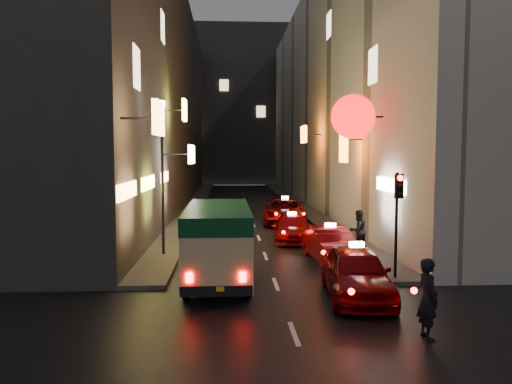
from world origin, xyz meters
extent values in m
cube|color=#363431|center=(-8.00, 34.00, 9.00)|extent=(6.00, 52.00, 18.00)
cube|color=#FFAD59|center=(-3.78, 9.00, 5.39)|extent=(0.18, 1.73, 1.09)
cube|color=white|center=(-3.44, 18.85, 4.22)|extent=(0.18, 2.43, 0.97)
cube|color=#FFFA3F|center=(-4.03, 21.81, 6.76)|extent=(0.18, 1.24, 1.24)
cube|color=#FFAD59|center=(-4.98, 9.70, 3.00)|extent=(0.10, 3.09, 0.55)
cube|color=#FFFA3F|center=(-4.98, 14.22, 3.00)|extent=(0.10, 3.19, 0.55)
cube|color=#FFAD59|center=(-4.98, 19.76, 3.00)|extent=(0.10, 2.78, 0.55)
cube|color=#FFE5B2|center=(-4.99, 12.00, 7.50)|extent=(0.06, 1.30, 1.60)
cube|color=#FFE5B2|center=(-4.99, 20.00, 11.00)|extent=(0.06, 1.30, 1.60)
cube|color=#B8B3A8|center=(8.00, 34.00, 9.00)|extent=(6.00, 52.00, 18.00)
cylinder|color=#F20A0A|center=(3.72, 13.41, 5.80)|extent=(1.86, 0.18, 1.86)
cube|color=#FF5B0C|center=(4.08, 16.58, 4.95)|extent=(0.18, 1.15, 2.25)
cube|color=#FF5B0C|center=(3.76, 27.30, 5.60)|extent=(0.18, 1.78, 1.18)
cube|color=white|center=(4.98, 12.19, 3.00)|extent=(0.10, 3.45, 0.55)
cube|color=#FFE5B2|center=(4.99, 15.00, 8.20)|extent=(0.06, 1.30, 1.60)
cube|color=#FFE5B2|center=(4.99, 25.00, 12.50)|extent=(0.06, 1.30, 1.60)
cube|color=#35353A|center=(0.00, 66.00, 11.00)|extent=(30.00, 10.00, 22.00)
cube|color=#4C4A46|center=(-4.25, 34.00, 0.07)|extent=(1.50, 52.00, 0.15)
cube|color=#4C4A46|center=(4.25, 34.00, 0.07)|extent=(1.50, 52.00, 0.15)
cube|color=#D3C084|center=(-1.88, 8.84, 1.43)|extent=(2.04, 5.79, 2.12)
cube|color=#0C3F1F|center=(-1.88, 8.84, 2.25)|extent=(2.07, 5.81, 0.53)
cube|color=black|center=(-1.88, 9.13, 1.64)|extent=(2.07, 3.48, 0.48)
cube|color=black|center=(-1.88, 6.00, 0.51)|extent=(1.98, 0.19, 0.29)
cube|color=#FF0A05|center=(-2.60, 5.93, 0.90)|extent=(0.17, 0.06, 0.27)
cube|color=#FF0A05|center=(-1.16, 5.93, 0.90)|extent=(0.17, 0.06, 0.27)
cylinder|color=black|center=(-2.77, 10.70, 0.37)|extent=(0.21, 0.73, 0.73)
cylinder|color=black|center=(-0.99, 6.99, 0.37)|extent=(0.21, 0.73, 0.73)
imported|color=#6C0206|center=(2.22, 6.83, 0.88)|extent=(2.70, 5.69, 1.76)
cube|color=white|center=(2.22, 6.83, 1.85)|extent=(0.43, 0.21, 0.16)
sphere|color=#FF0A05|center=(1.44, 4.32, 0.90)|extent=(0.16, 0.16, 0.16)
sphere|color=#FF0A05|center=(3.00, 4.32, 0.90)|extent=(0.16, 0.16, 0.16)
imported|color=#6C0206|center=(2.48, 11.84, 0.79)|extent=(2.46, 5.14, 1.59)
cube|color=white|center=(2.48, 11.84, 1.68)|extent=(0.43, 0.22, 0.16)
sphere|color=#FF0A05|center=(1.78, 9.57, 0.82)|extent=(0.16, 0.16, 0.16)
sphere|color=#FF0A05|center=(3.18, 9.57, 0.82)|extent=(0.16, 0.16, 0.16)
imported|color=#6C0206|center=(1.58, 16.64, 0.73)|extent=(2.26, 4.73, 1.46)
cube|color=white|center=(1.58, 16.64, 1.55)|extent=(0.43, 0.21, 0.16)
sphere|color=#FF0A05|center=(0.93, 14.56, 0.75)|extent=(0.16, 0.16, 0.16)
sphere|color=#FF0A05|center=(2.22, 14.56, 0.75)|extent=(0.16, 0.16, 0.16)
imported|color=#6C0206|center=(1.92, 22.62, 0.88)|extent=(2.84, 5.73, 1.75)
cube|color=white|center=(1.92, 22.62, 1.84)|extent=(0.44, 0.22, 0.16)
sphere|color=#FF0A05|center=(1.14, 20.11, 0.90)|extent=(0.16, 0.16, 0.16)
sphere|color=#FF0A05|center=(2.70, 20.11, 0.90)|extent=(0.16, 0.16, 0.16)
imported|color=black|center=(3.03, 3.55, 1.06)|extent=(0.50, 0.73, 2.12)
imported|color=black|center=(3.94, 13.13, 1.13)|extent=(0.86, 0.71, 1.97)
cylinder|color=black|center=(4.00, 8.60, 1.90)|extent=(0.10, 0.10, 3.50)
cube|color=black|center=(4.00, 8.42, 3.20)|extent=(0.26, 0.18, 0.80)
sphere|color=#FF0A05|center=(4.00, 8.31, 3.47)|extent=(0.18, 0.18, 0.18)
sphere|color=black|center=(4.00, 8.31, 3.20)|extent=(0.17, 0.17, 0.17)
sphere|color=black|center=(4.00, 8.31, 2.93)|extent=(0.17, 0.17, 0.17)
cylinder|color=black|center=(-4.20, 13.00, 3.15)|extent=(0.12, 0.12, 6.00)
cylinder|color=#FFE5BF|center=(-4.20, 13.00, 6.25)|extent=(0.28, 0.28, 0.25)
camera|label=1|loc=(-1.55, -7.42, 4.25)|focal=35.00mm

